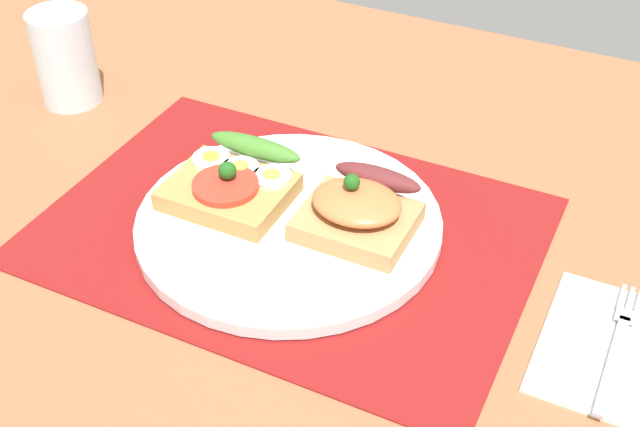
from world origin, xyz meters
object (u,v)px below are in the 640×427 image
object	(u,v)px
fork	(618,343)
drinking_glass	(65,58)
sandwich_salmon	(359,209)
napkin	(626,352)
sandwich_egg_tomato	(235,181)
plate	(289,223)

from	to	relation	value
fork	drinking_glass	size ratio (longest dim) A/B	1.38
sandwich_salmon	drinking_glass	distance (cm)	38.03
sandwich_salmon	napkin	size ratio (longest dim) A/B	0.69
drinking_glass	sandwich_egg_tomato	bearing A→B (deg)	-18.65
sandwich_salmon	fork	bearing A→B (deg)	-8.51
fork	napkin	bearing A→B (deg)	-19.76
plate	sandwich_salmon	world-z (taller)	sandwich_salmon
plate	fork	size ratio (longest dim) A/B	1.91
napkin	fork	distance (cm)	0.89
sandwich_salmon	napkin	bearing A→B (deg)	-8.88
fork	drinking_glass	xyz separation A→B (cm)	(-59.53, 11.27, 4.26)
plate	fork	xyz separation A→B (cm)	(28.22, -1.67, -0.12)
plate	sandwich_salmon	bearing A→B (deg)	16.03
sandwich_salmon	drinking_glass	world-z (taller)	drinking_glass
sandwich_egg_tomato	sandwich_salmon	distance (cm)	11.76
plate	sandwich_egg_tomato	size ratio (longest dim) A/B	2.54
sandwich_egg_tomato	fork	distance (cm)	34.28
sandwich_egg_tomato	fork	bearing A→B (deg)	-4.51
drinking_glass	plate	bearing A→B (deg)	-17.04
fork	plate	bearing A→B (deg)	176.61
sandwich_egg_tomato	napkin	xyz separation A→B (cm)	(34.83, -2.95, -2.53)
drinking_glass	fork	bearing A→B (deg)	-10.72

